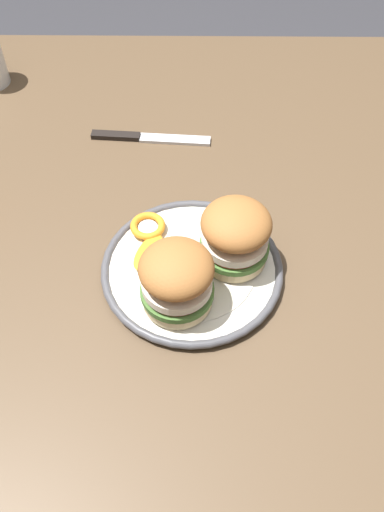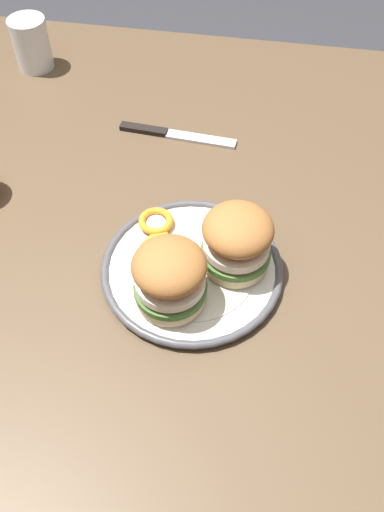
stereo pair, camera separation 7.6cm
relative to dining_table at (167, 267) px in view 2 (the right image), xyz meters
name	(u,v)px [view 2 (the right image)]	position (x,y,z in m)	size (l,w,h in m)	color
ground_plane	(176,414)	(0.00, 0.00, -0.67)	(8.00, 8.00, 0.00)	#333338
dining_table	(167,267)	(0.00, 0.00, 0.00)	(1.17, 1.08, 0.77)	brown
dinner_plate	(192,269)	(-0.08, -0.06, 0.11)	(0.27, 0.27, 0.02)	silver
sandwich_half_left	(237,240)	(-0.06, -0.12, 0.17)	(0.14, 0.14, 0.10)	beige
sandwich_half_right	(170,276)	(-0.14, -0.04, 0.17)	(0.14, 0.14, 0.10)	beige
orange_peel_curled	(156,221)	(-0.01, 0.01, 0.12)	(0.08, 0.08, 0.01)	orange
orange_peel_strip_long	(152,246)	(-0.05, 0.01, 0.12)	(0.08, 0.06, 0.01)	orange
drinking_glass	(32,47)	(0.40, 0.36, 0.15)	(0.08, 0.08, 0.10)	white
table_knife	(169,134)	(0.23, 0.04, 0.10)	(0.04, 0.22, 0.01)	silver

